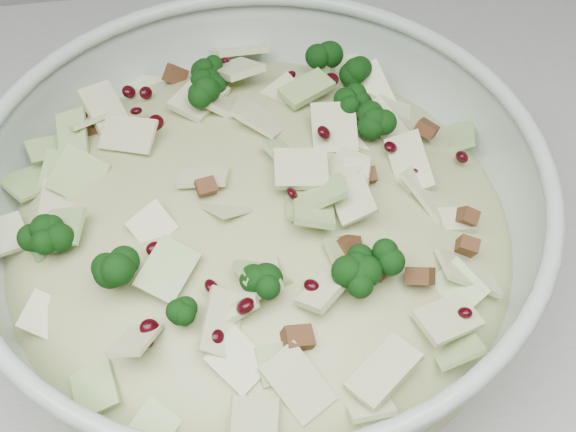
{
  "coord_description": "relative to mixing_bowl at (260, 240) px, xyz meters",
  "views": [
    {
      "loc": [
        -0.54,
        1.3,
        1.37
      ],
      "look_at": [
        -0.5,
        1.6,
        1.0
      ],
      "focal_mm": 50.0,
      "sensor_mm": 36.0,
      "label": 1
    }
  ],
  "objects": [
    {
      "name": "salad",
      "position": [
        0.0,
        0.0,
        0.02
      ],
      "size": [
        0.44,
        0.44,
        0.14
      ],
      "rotation": [
        0.0,
        0.0,
        -0.55
      ],
      "color": "tan",
      "rests_on": "mixing_bowl"
    },
    {
      "name": "mixing_bowl",
      "position": [
        0.0,
        0.0,
        0.0
      ],
      "size": [
        0.45,
        0.45,
        0.14
      ],
      "rotation": [
        0.0,
        0.0,
        -0.39
      ],
      "color": "#B1C3B6",
      "rests_on": "counter"
    }
  ]
}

